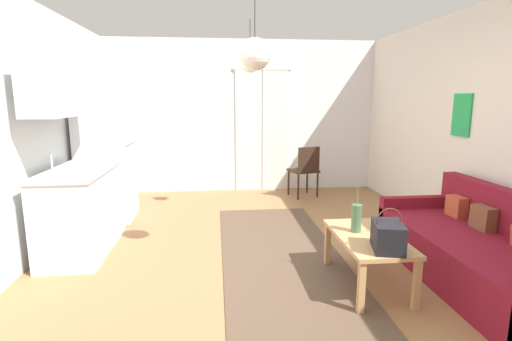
{
  "coord_description": "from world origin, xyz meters",
  "views": [
    {
      "loc": [
        -0.48,
        -3.26,
        1.62
      ],
      "look_at": [
        -0.04,
        0.92,
        0.83
      ],
      "focal_mm": 27.02,
      "sensor_mm": 36.0,
      "label": 1
    }
  ],
  "objects_px": {
    "refrigerator": "(106,162)",
    "coffee_table": "(368,242)",
    "bamboo_vase": "(356,218)",
    "pendant_lamp_near": "(255,54)",
    "pendant_lamp_far": "(250,64)",
    "handbag": "(388,236)",
    "accent_chair": "(305,168)",
    "couch": "(485,255)"
  },
  "relations": [
    {
      "from": "refrigerator",
      "to": "coffee_table",
      "type": "bearing_deg",
      "value": -38.67
    },
    {
      "from": "bamboo_vase",
      "to": "pendant_lamp_near",
      "type": "xyz_separation_m",
      "value": [
        -0.87,
        0.29,
        1.42
      ]
    },
    {
      "from": "pendant_lamp_far",
      "to": "refrigerator",
      "type": "bearing_deg",
      "value": 175.88
    },
    {
      "from": "handbag",
      "to": "accent_chair",
      "type": "distance_m",
      "value": 3.39
    },
    {
      "from": "couch",
      "to": "bamboo_vase",
      "type": "xyz_separation_m",
      "value": [
        -1.12,
        0.19,
        0.32
      ]
    },
    {
      "from": "couch",
      "to": "coffee_table",
      "type": "xyz_separation_m",
      "value": [
        -1.05,
        0.08,
        0.13
      ]
    },
    {
      "from": "coffee_table",
      "to": "refrigerator",
      "type": "bearing_deg",
      "value": 141.33
    },
    {
      "from": "pendant_lamp_near",
      "to": "handbag",
      "type": "bearing_deg",
      "value": -36.54
    },
    {
      "from": "pendant_lamp_near",
      "to": "couch",
      "type": "bearing_deg",
      "value": -13.52
    },
    {
      "from": "accent_chair",
      "to": "pendant_lamp_far",
      "type": "relative_size",
      "value": 1.28
    },
    {
      "from": "refrigerator",
      "to": "pendant_lamp_far",
      "type": "height_order",
      "value": "pendant_lamp_far"
    },
    {
      "from": "refrigerator",
      "to": "pendant_lamp_far",
      "type": "distance_m",
      "value": 2.3
    },
    {
      "from": "accent_chair",
      "to": "pendant_lamp_far",
      "type": "xyz_separation_m",
      "value": [
        -1.0,
        -1.0,
        1.57
      ]
    },
    {
      "from": "coffee_table",
      "to": "bamboo_vase",
      "type": "xyz_separation_m",
      "value": [
        -0.07,
        0.11,
        0.19
      ]
    },
    {
      "from": "coffee_table",
      "to": "accent_chair",
      "type": "bearing_deg",
      "value": 87.0
    },
    {
      "from": "pendant_lamp_near",
      "to": "coffee_table",
      "type": "bearing_deg",
      "value": -23.02
    },
    {
      "from": "couch",
      "to": "pendant_lamp_near",
      "type": "relative_size",
      "value": 2.8
    },
    {
      "from": "coffee_table",
      "to": "pendant_lamp_far",
      "type": "height_order",
      "value": "pendant_lamp_far"
    },
    {
      "from": "couch",
      "to": "handbag",
      "type": "xyz_separation_m",
      "value": [
        -1.02,
        -0.24,
        0.31
      ]
    },
    {
      "from": "pendant_lamp_far",
      "to": "handbag",
      "type": "bearing_deg",
      "value": -70.15
    },
    {
      "from": "coffee_table",
      "to": "pendant_lamp_far",
      "type": "distance_m",
      "value": 2.78
    },
    {
      "from": "coffee_table",
      "to": "refrigerator",
      "type": "relative_size",
      "value": 0.61
    },
    {
      "from": "refrigerator",
      "to": "pendant_lamp_far",
      "type": "bearing_deg",
      "value": -4.12
    },
    {
      "from": "coffee_table",
      "to": "bamboo_vase",
      "type": "distance_m",
      "value": 0.23
    },
    {
      "from": "accent_chair",
      "to": "pendant_lamp_near",
      "type": "relative_size",
      "value": 1.13
    },
    {
      "from": "pendant_lamp_far",
      "to": "bamboo_vase",
      "type": "bearing_deg",
      "value": -68.58
    },
    {
      "from": "pendant_lamp_far",
      "to": "pendant_lamp_near",
      "type": "bearing_deg",
      "value": -93.74
    },
    {
      "from": "refrigerator",
      "to": "bamboo_vase",
      "type": "bearing_deg",
      "value": -37.91
    },
    {
      "from": "handbag",
      "to": "refrigerator",
      "type": "height_order",
      "value": "refrigerator"
    },
    {
      "from": "couch",
      "to": "bamboo_vase",
      "type": "height_order",
      "value": "bamboo_vase"
    },
    {
      "from": "couch",
      "to": "refrigerator",
      "type": "xyz_separation_m",
      "value": [
        -3.8,
        2.28,
        0.53
      ]
    },
    {
      "from": "bamboo_vase",
      "to": "accent_chair",
      "type": "distance_m",
      "value": 2.96
    },
    {
      "from": "pendant_lamp_near",
      "to": "bamboo_vase",
      "type": "bearing_deg",
      "value": -18.18
    },
    {
      "from": "coffee_table",
      "to": "refrigerator",
      "type": "xyz_separation_m",
      "value": [
        -2.75,
        2.2,
        0.4
      ]
    },
    {
      "from": "bamboo_vase",
      "to": "handbag",
      "type": "distance_m",
      "value": 0.44
    },
    {
      "from": "handbag",
      "to": "pendant_lamp_near",
      "type": "distance_m",
      "value": 1.87
    },
    {
      "from": "bamboo_vase",
      "to": "pendant_lamp_near",
      "type": "relative_size",
      "value": 0.62
    },
    {
      "from": "accent_chair",
      "to": "pendant_lamp_far",
      "type": "height_order",
      "value": "pendant_lamp_far"
    },
    {
      "from": "coffee_table",
      "to": "handbag",
      "type": "bearing_deg",
      "value": -85.43
    },
    {
      "from": "pendant_lamp_near",
      "to": "pendant_lamp_far",
      "type": "relative_size",
      "value": 1.13
    },
    {
      "from": "pendant_lamp_far",
      "to": "couch",
      "type": "bearing_deg",
      "value": -48.7
    },
    {
      "from": "pendant_lamp_near",
      "to": "pendant_lamp_far",
      "type": "height_order",
      "value": "same"
    }
  ]
}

